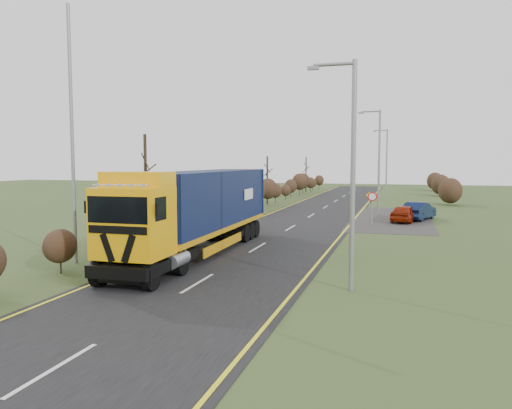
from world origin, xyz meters
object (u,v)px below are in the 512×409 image
object	(u,v)px
lorry	(199,206)
speed_sign	(372,202)
streetlight_near	(350,166)
car_blue_sedan	(419,211)
car_red_hatchback	(404,213)

from	to	relation	value
lorry	speed_sign	world-z (taller)	lorry
lorry	streetlight_near	xyz separation A→B (m)	(7.72, -4.75, 2.02)
car_blue_sedan	car_red_hatchback	bearing A→B (deg)	78.61
lorry	car_red_hatchback	size ratio (longest dim) A/B	3.89
car_red_hatchback	car_blue_sedan	world-z (taller)	car_blue_sedan
car_blue_sedan	speed_sign	bearing A→B (deg)	72.50
car_blue_sedan	streetlight_near	distance (m)	23.34
streetlight_near	speed_sign	world-z (taller)	streetlight_near
lorry	speed_sign	bearing A→B (deg)	61.03
car_red_hatchback	speed_sign	xyz separation A→B (m)	(-2.22, -2.52, 1.00)
car_blue_sedan	speed_sign	xyz separation A→B (m)	(-3.29, -4.25, 0.96)
car_red_hatchback	car_blue_sedan	bearing A→B (deg)	-110.41
speed_sign	streetlight_near	bearing A→B (deg)	-89.12
car_red_hatchback	speed_sign	size ratio (longest dim) A/B	1.63
car_blue_sedan	streetlight_near	bearing A→B (deg)	102.73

